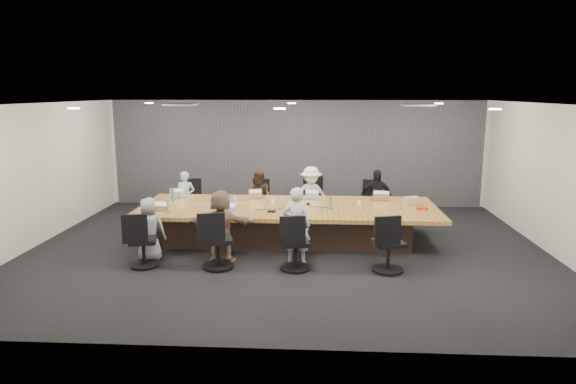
# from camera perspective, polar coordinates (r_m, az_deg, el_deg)

# --- Properties ---
(floor) EXTENTS (10.00, 8.00, 0.00)m
(floor) POSITION_cam_1_polar(r_m,az_deg,el_deg) (10.12, -0.13, -6.28)
(floor) COLOR black
(floor) RESTS_ON ground
(ceiling) EXTENTS (10.00, 8.00, 0.00)m
(ceiling) POSITION_cam_1_polar(r_m,az_deg,el_deg) (9.66, -0.14, 9.77)
(ceiling) COLOR white
(ceiling) RESTS_ON wall_back
(wall_back) EXTENTS (10.00, 0.00, 2.80)m
(wall_back) POSITION_cam_1_polar(r_m,az_deg,el_deg) (13.75, 0.88, 4.33)
(wall_back) COLOR beige
(wall_back) RESTS_ON ground
(wall_front) EXTENTS (10.00, 0.00, 2.80)m
(wall_front) POSITION_cam_1_polar(r_m,az_deg,el_deg) (5.90, -2.50, -4.91)
(wall_front) COLOR beige
(wall_front) RESTS_ON ground
(wall_left) EXTENTS (0.00, 8.00, 2.80)m
(wall_left) POSITION_cam_1_polar(r_m,az_deg,el_deg) (11.26, -26.46, 1.64)
(wall_left) COLOR beige
(wall_left) RESTS_ON ground
(wall_right) EXTENTS (0.00, 8.00, 2.80)m
(wall_right) POSITION_cam_1_polar(r_m,az_deg,el_deg) (10.73, 27.60, 1.12)
(wall_right) COLOR beige
(wall_right) RESTS_ON ground
(curtain) EXTENTS (9.80, 0.04, 2.80)m
(curtain) POSITION_cam_1_polar(r_m,az_deg,el_deg) (13.67, 0.86, 4.29)
(curtain) COLOR #525358
(curtain) RESTS_ON ground
(conference_table) EXTENTS (6.00, 2.20, 0.74)m
(conference_table) POSITION_cam_1_polar(r_m,az_deg,el_deg) (10.49, 0.03, -3.37)
(conference_table) COLOR #37261E
(conference_table) RESTS_ON ground
(chair_0) EXTENTS (0.59, 0.59, 0.73)m
(chair_0) POSITION_cam_1_polar(r_m,az_deg,el_deg) (12.51, -10.88, -1.37)
(chair_0) COLOR black
(chair_0) RESTS_ON ground
(chair_1) EXTENTS (0.58, 0.58, 0.75)m
(chair_1) POSITION_cam_1_polar(r_m,az_deg,el_deg) (12.20, -2.89, -1.45)
(chair_1) COLOR black
(chair_1) RESTS_ON ground
(chair_2) EXTENTS (0.69, 0.69, 0.87)m
(chair_2) POSITION_cam_1_polar(r_m,az_deg,el_deg) (12.12, 2.57, -1.23)
(chair_2) COLOR black
(chair_2) RESTS_ON ground
(chair_3) EXTENTS (0.62, 0.62, 0.75)m
(chair_3) POSITION_cam_1_polar(r_m,az_deg,el_deg) (12.21, 9.53, -1.57)
(chair_3) COLOR black
(chair_3) RESTS_ON ground
(chair_4) EXTENTS (0.64, 0.64, 0.79)m
(chair_4) POSITION_cam_1_polar(r_m,az_deg,el_deg) (9.34, -15.79, -5.68)
(chair_4) COLOR black
(chair_4) RESTS_ON ground
(chair_5) EXTENTS (0.71, 0.71, 0.86)m
(chair_5) POSITION_cam_1_polar(r_m,az_deg,el_deg) (9.00, -7.84, -5.78)
(chair_5) COLOR black
(chair_5) RESTS_ON ground
(chair_6) EXTENTS (0.63, 0.63, 0.80)m
(chair_6) POSITION_cam_1_polar(r_m,az_deg,el_deg) (8.85, 0.83, -6.15)
(chair_6) COLOR black
(chair_6) RESTS_ON ground
(chair_7) EXTENTS (0.70, 0.70, 0.84)m
(chair_7) POSITION_cam_1_polar(r_m,az_deg,el_deg) (8.92, 11.11, -6.10)
(chair_7) COLOR black
(chair_7) RESTS_ON ground
(person_0) EXTENTS (0.44, 0.29, 1.21)m
(person_0) POSITION_cam_1_polar(r_m,az_deg,el_deg) (12.13, -11.32, -0.61)
(person_0) COLOR #AEBCCB
(person_0) RESTS_ON ground
(laptop_0) EXTENTS (0.33, 0.23, 0.02)m
(laptop_0) POSITION_cam_1_polar(r_m,az_deg,el_deg) (11.58, -12.03, -0.46)
(laptop_0) COLOR #B2B2B7
(laptop_0) RESTS_ON conference_table
(person_1) EXTENTS (0.67, 0.55, 1.26)m
(person_1) POSITION_cam_1_polar(r_m,az_deg,el_deg) (11.81, -3.08, -0.61)
(person_1) COLOR #37261C
(person_1) RESTS_ON ground
(laptop_1) EXTENTS (0.32, 0.26, 0.02)m
(laptop_1) POSITION_cam_1_polar(r_m,az_deg,el_deg) (11.25, -3.40, -0.58)
(laptop_1) COLOR #8C6647
(laptop_1) RESTS_ON conference_table
(person_2) EXTENTS (0.94, 0.63, 1.35)m
(person_2) POSITION_cam_1_polar(r_m,az_deg,el_deg) (11.73, 2.56, -0.45)
(person_2) COLOR silver
(person_2) RESTS_ON ground
(laptop_2) EXTENTS (0.33, 0.26, 0.02)m
(laptop_2) POSITION_cam_1_polar(r_m,az_deg,el_deg) (11.18, 2.52, -0.65)
(laptop_2) COLOR #B2B2B7
(laptop_2) RESTS_ON conference_table
(person_3) EXTENTS (0.78, 0.37, 1.30)m
(person_3) POSITION_cam_1_polar(r_m,az_deg,el_deg) (11.81, 9.75, -0.65)
(person_3) COLOR black
(person_3) RESTS_ON ground
(laptop_3) EXTENTS (0.38, 0.29, 0.02)m
(laptop_3) POSITION_cam_1_polar(r_m,az_deg,el_deg) (11.25, 10.07, -0.73)
(laptop_3) COLOR #8C6647
(laptop_3) RESTS_ON conference_table
(person_4) EXTENTS (0.60, 0.42, 1.16)m
(person_4) POSITION_cam_1_polar(r_m,az_deg,el_deg) (9.61, -15.17, -4.01)
(person_4) COLOR gray
(person_4) RESTS_ON ground
(laptop_4) EXTENTS (0.38, 0.29, 0.02)m
(laptop_4) POSITION_cam_1_polar(r_m,az_deg,el_deg) (10.08, -14.24, -2.29)
(laptop_4) COLOR #8C6647
(laptop_4) RESTS_ON conference_table
(person_5) EXTENTS (1.25, 0.45, 1.33)m
(person_5) POSITION_cam_1_polar(r_m,az_deg,el_deg) (9.26, -7.46, -3.76)
(person_5) COLOR #7D5F50
(person_5) RESTS_ON ground
(laptop_5) EXTENTS (0.32, 0.24, 0.02)m
(laptop_5) POSITION_cam_1_polar(r_m,az_deg,el_deg) (9.77, -6.87, -2.45)
(laptop_5) COLOR #B2B2B7
(laptop_5) RESTS_ON conference_table
(person_6) EXTENTS (0.54, 0.38, 1.39)m
(person_6) POSITION_cam_1_polar(r_m,az_deg,el_deg) (9.10, 0.93, -3.74)
(person_6) COLOR #BABABA
(person_6) RESTS_ON ground
(laptop_6) EXTENTS (0.33, 0.23, 0.02)m
(laptop_6) POSITION_cam_1_polar(r_m,az_deg,el_deg) (9.62, 1.07, -2.58)
(laptop_6) COLOR #B2B2B7
(laptop_6) RESTS_ON conference_table
(bottle_green_left) EXTENTS (0.10, 0.10, 0.27)m
(bottle_green_left) POSITION_cam_1_polar(r_m,az_deg,el_deg) (11.16, -12.72, -0.28)
(bottle_green_left) COLOR #458B42
(bottle_green_left) RESTS_ON conference_table
(bottle_green_right) EXTENTS (0.07, 0.07, 0.25)m
(bottle_green_right) POSITION_cam_1_polar(r_m,az_deg,el_deg) (10.14, 4.73, -1.23)
(bottle_green_right) COLOR #458B42
(bottle_green_right) RESTS_ON conference_table
(bottle_clear) EXTENTS (0.07, 0.07, 0.22)m
(bottle_clear) POSITION_cam_1_polar(r_m,az_deg,el_deg) (10.42, -5.91, -1.00)
(bottle_clear) COLOR silver
(bottle_clear) RESTS_ON conference_table
(cup_white_far) EXTENTS (0.09, 0.09, 0.09)m
(cup_white_far) POSITION_cam_1_polar(r_m,az_deg,el_deg) (10.62, -1.69, -1.07)
(cup_white_far) COLOR white
(cup_white_far) RESTS_ON conference_table
(cup_white_near) EXTENTS (0.08, 0.08, 0.09)m
(cup_white_near) POSITION_cam_1_polar(r_m,az_deg,el_deg) (10.57, 7.91, -1.23)
(cup_white_near) COLOR white
(cup_white_near) RESTS_ON conference_table
(mug_brown) EXTENTS (0.11, 0.11, 0.10)m
(mug_brown) POSITION_cam_1_polar(r_m,az_deg,el_deg) (10.54, -14.62, -1.49)
(mug_brown) COLOR brown
(mug_brown) RESTS_ON conference_table
(mic_left) EXTENTS (0.17, 0.13, 0.03)m
(mic_left) POSITION_cam_1_polar(r_m,az_deg,el_deg) (9.89, -1.84, -2.16)
(mic_left) COLOR black
(mic_left) RESTS_ON conference_table
(mic_right) EXTENTS (0.16, 0.11, 0.03)m
(mic_right) POSITION_cam_1_polar(r_m,az_deg,el_deg) (10.57, 2.01, -1.29)
(mic_right) COLOR black
(mic_right) RESTS_ON conference_table
(stapler) EXTENTS (0.18, 0.06, 0.07)m
(stapler) POSITION_cam_1_polar(r_m,az_deg,el_deg) (10.16, 0.18, -1.70)
(stapler) COLOR black
(stapler) RESTS_ON conference_table
(canvas_bag) EXTENTS (0.33, 0.25, 0.16)m
(canvas_bag) POSITION_cam_1_polar(r_m,az_deg,el_deg) (10.85, 13.58, -0.94)
(canvas_bag) COLOR tan
(canvas_bag) RESTS_ON conference_table
(snack_packet) EXTENTS (0.23, 0.20, 0.04)m
(snack_packet) POSITION_cam_1_polar(r_m,az_deg,el_deg) (10.45, 14.66, -1.78)
(snack_packet) COLOR red
(snack_packet) RESTS_ON conference_table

